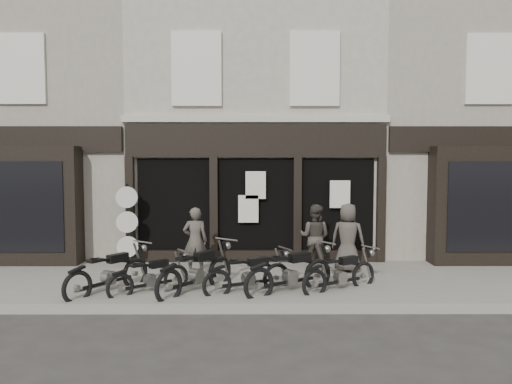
{
  "coord_description": "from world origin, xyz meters",
  "views": [
    {
      "loc": [
        -0.03,
        -10.74,
        3.01
      ],
      "look_at": [
        0.01,
        1.6,
        2.14
      ],
      "focal_mm": 35.0,
      "sensor_mm": 36.0,
      "label": 1
    }
  ],
  "objects_px": {
    "motorcycle_2": "(197,275)",
    "motorcycle_4": "(290,276)",
    "man_left": "(195,241)",
    "motorcycle_1": "(150,280)",
    "motorcycle_5": "(341,277)",
    "man_right": "(348,238)",
    "advert_sign_post": "(128,229)",
    "motorcycle_0": "(109,277)",
    "man_centre": "(315,237)",
    "motorcycle_3": "(249,278)"
  },
  "relations": [
    {
      "from": "man_left",
      "to": "motorcycle_2",
      "type": "bearing_deg",
      "value": 93.06
    },
    {
      "from": "motorcycle_3",
      "to": "man_centre",
      "type": "bearing_deg",
      "value": 25.57
    },
    {
      "from": "man_left",
      "to": "man_centre",
      "type": "bearing_deg",
      "value": -174.57
    },
    {
      "from": "man_right",
      "to": "advert_sign_post",
      "type": "relative_size",
      "value": 0.75
    },
    {
      "from": "motorcycle_1",
      "to": "motorcycle_2",
      "type": "relative_size",
      "value": 0.81
    },
    {
      "from": "motorcycle_1",
      "to": "man_right",
      "type": "height_order",
      "value": "man_right"
    },
    {
      "from": "man_centre",
      "to": "advert_sign_post",
      "type": "xyz_separation_m",
      "value": [
        -4.9,
        0.25,
        0.17
      ]
    },
    {
      "from": "motorcycle_1",
      "to": "motorcycle_0",
      "type": "bearing_deg",
      "value": 139.81
    },
    {
      "from": "motorcycle_4",
      "to": "motorcycle_5",
      "type": "height_order",
      "value": "motorcycle_4"
    },
    {
      "from": "motorcycle_0",
      "to": "man_centre",
      "type": "distance_m",
      "value": 5.2
    },
    {
      "from": "motorcycle_1",
      "to": "motorcycle_3",
      "type": "xyz_separation_m",
      "value": [
        2.13,
        0.03,
        0.03
      ]
    },
    {
      "from": "motorcycle_0",
      "to": "man_right",
      "type": "height_order",
      "value": "man_right"
    },
    {
      "from": "motorcycle_4",
      "to": "motorcycle_5",
      "type": "distance_m",
      "value": 1.13
    },
    {
      "from": "motorcycle_0",
      "to": "motorcycle_4",
      "type": "bearing_deg",
      "value": -55.25
    },
    {
      "from": "motorcycle_1",
      "to": "motorcycle_5",
      "type": "relative_size",
      "value": 0.89
    },
    {
      "from": "motorcycle_5",
      "to": "motorcycle_1",
      "type": "bearing_deg",
      "value": 150.28
    },
    {
      "from": "motorcycle_1",
      "to": "motorcycle_2",
      "type": "xyz_separation_m",
      "value": [
        1.0,
        0.07,
        0.08
      ]
    },
    {
      "from": "advert_sign_post",
      "to": "man_left",
      "type": "bearing_deg",
      "value": -44.04
    },
    {
      "from": "motorcycle_5",
      "to": "man_centre",
      "type": "bearing_deg",
      "value": 67.5
    },
    {
      "from": "motorcycle_3",
      "to": "man_centre",
      "type": "height_order",
      "value": "man_centre"
    },
    {
      "from": "motorcycle_4",
      "to": "man_centre",
      "type": "relative_size",
      "value": 1.22
    },
    {
      "from": "motorcycle_0",
      "to": "motorcycle_1",
      "type": "relative_size",
      "value": 1.19
    },
    {
      "from": "motorcycle_2",
      "to": "motorcycle_3",
      "type": "xyz_separation_m",
      "value": [
        1.13,
        -0.04,
        -0.05
      ]
    },
    {
      "from": "motorcycle_1",
      "to": "motorcycle_5",
      "type": "height_order",
      "value": "motorcycle_5"
    },
    {
      "from": "motorcycle_3",
      "to": "advert_sign_post",
      "type": "distance_m",
      "value": 4.07
    },
    {
      "from": "motorcycle_4",
      "to": "advert_sign_post",
      "type": "xyz_separation_m",
      "value": [
        -4.12,
        2.41,
        0.69
      ]
    },
    {
      "from": "man_left",
      "to": "man_centre",
      "type": "relative_size",
      "value": 0.99
    },
    {
      "from": "motorcycle_5",
      "to": "man_centre",
      "type": "relative_size",
      "value": 1.09
    },
    {
      "from": "motorcycle_1",
      "to": "advert_sign_post",
      "type": "bearing_deg",
      "value": 76.63
    },
    {
      "from": "motorcycle_3",
      "to": "advert_sign_post",
      "type": "bearing_deg",
      "value": 117.45
    },
    {
      "from": "motorcycle_3",
      "to": "motorcycle_1",
      "type": "bearing_deg",
      "value": 154.65
    },
    {
      "from": "motorcycle_1",
      "to": "man_left",
      "type": "distance_m",
      "value": 1.88
    },
    {
      "from": "motorcycle_2",
      "to": "advert_sign_post",
      "type": "xyz_separation_m",
      "value": [
        -2.09,
        2.34,
        0.68
      ]
    },
    {
      "from": "man_left",
      "to": "motorcycle_1",
      "type": "bearing_deg",
      "value": 59.11
    },
    {
      "from": "motorcycle_0",
      "to": "motorcycle_5",
      "type": "bearing_deg",
      "value": -53.33
    },
    {
      "from": "motorcycle_1",
      "to": "motorcycle_4",
      "type": "relative_size",
      "value": 0.8
    },
    {
      "from": "motorcycle_0",
      "to": "motorcycle_2",
      "type": "relative_size",
      "value": 0.96
    },
    {
      "from": "motorcycle_5",
      "to": "man_centre",
      "type": "distance_m",
      "value": 2.1
    },
    {
      "from": "motorcycle_0",
      "to": "advert_sign_post",
      "type": "xyz_separation_m",
      "value": [
        -0.19,
        2.37,
        0.7
      ]
    },
    {
      "from": "motorcycle_1",
      "to": "advert_sign_post",
      "type": "height_order",
      "value": "advert_sign_post"
    },
    {
      "from": "motorcycle_0",
      "to": "motorcycle_2",
      "type": "distance_m",
      "value": 1.9
    },
    {
      "from": "motorcycle_2",
      "to": "man_centre",
      "type": "distance_m",
      "value": 3.54
    },
    {
      "from": "man_left",
      "to": "man_right",
      "type": "height_order",
      "value": "man_right"
    },
    {
      "from": "motorcycle_2",
      "to": "motorcycle_4",
      "type": "height_order",
      "value": "motorcycle_2"
    },
    {
      "from": "advert_sign_post",
      "to": "man_centre",
      "type": "bearing_deg",
      "value": -23.81
    },
    {
      "from": "motorcycle_0",
      "to": "motorcycle_1",
      "type": "bearing_deg",
      "value": -57.19
    },
    {
      "from": "motorcycle_0",
      "to": "motorcycle_5",
      "type": "relative_size",
      "value": 1.06
    },
    {
      "from": "motorcycle_2",
      "to": "motorcycle_5",
      "type": "xyz_separation_m",
      "value": [
        3.15,
        0.1,
        -0.06
      ]
    },
    {
      "from": "man_centre",
      "to": "man_right",
      "type": "bearing_deg",
      "value": 178.89
    },
    {
      "from": "man_centre",
      "to": "motorcycle_2",
      "type": "bearing_deg",
      "value": 59.76
    }
  ]
}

